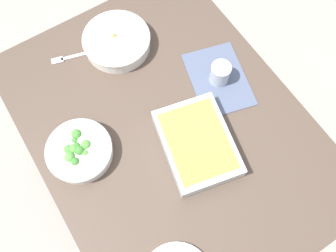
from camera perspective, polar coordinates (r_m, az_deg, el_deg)
The scene contains 10 objects.
ground_plane at distance 1.93m, azimuth -0.00°, elevation -8.20°, with size 6.00×6.00×0.00m, color #9E9389.
dining_table at distance 1.31m, azimuth -0.00°, elevation -1.47°, with size 1.20×0.90×0.74m.
placemat at distance 1.31m, azimuth 8.22°, elevation 7.57°, with size 0.28×0.20×0.00m, color #4C5670.
stew_bowl at distance 1.37m, azimuth -8.33°, elevation 13.57°, with size 0.26×0.26×0.06m.
broccoli_bowl at distance 1.20m, azimuth -14.24°, elevation -3.96°, with size 0.22×0.22×0.07m.
baking_dish at distance 1.17m, azimuth 4.77°, elevation -2.82°, with size 0.34×0.28×0.06m.
drink_cup at distance 1.28m, azimuth 8.44°, elevation 8.36°, with size 0.07×0.07×0.08m.
spoon_by_stew at distance 1.37m, azimuth -7.47°, elevation 11.60°, with size 0.18×0.04×0.01m.
spoon_by_broccoli at distance 1.22m, azimuth -12.00°, elevation -3.76°, with size 0.06×0.17×0.01m.
fork_on_table at distance 1.40m, azimuth -15.53°, elevation 10.78°, with size 0.07×0.18×0.01m.
Camera 1 is at (-0.38, 0.24, 1.88)m, focal length 37.37 mm.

